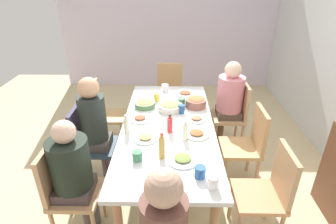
{
  "coord_description": "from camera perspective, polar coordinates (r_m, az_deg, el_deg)",
  "views": [
    {
      "loc": [
        2.42,
        0.04,
        2.13
      ],
      "look_at": [
        0.0,
        0.0,
        0.87
      ],
      "focal_mm": 29.09,
      "sensor_mm": 36.0,
      "label": 1
    }
  ],
  "objects": [
    {
      "name": "ground_plane",
      "position": [
        3.22,
        0.0,
        -13.88
      ],
      "size": [
        7.0,
        7.0,
        0.0
      ],
      "primitive_type": "plane",
      "color": "#CDBB8D"
    },
    {
      "name": "wall_left",
      "position": [
        5.46,
        0.54,
        18.71
      ],
      "size": [
        0.12,
        4.22,
        2.6
      ],
      "primitive_type": "cube",
      "color": "silver",
      "rests_on": "ground_plane"
    },
    {
      "name": "dining_table",
      "position": [
        2.84,
        0.0,
        -3.98
      ],
      "size": [
        2.11,
        0.94,
        0.72
      ],
      "color": "white",
      "rests_on": "ground_plane"
    },
    {
      "name": "chair_0",
      "position": [
        3.63,
        -13.32,
        0.18
      ],
      "size": [
        0.4,
        0.4,
        0.9
      ],
      "color": "tan",
      "rests_on": "ground_plane"
    },
    {
      "name": "chair_2",
      "position": [
        2.52,
        -20.64,
        -14.63
      ],
      "size": [
        0.4,
        0.4,
        0.9
      ],
      "color": "tan",
      "rests_on": "ground_plane"
    },
    {
      "name": "person_2",
      "position": [
        2.37,
        -19.3,
        -11.49
      ],
      "size": [
        0.32,
        0.32,
        1.15
      ],
      "color": "#474848",
      "rests_on": "ground_plane"
    },
    {
      "name": "chair_3",
      "position": [
        3.61,
        13.77,
        -0.02
      ],
      "size": [
        0.4,
        0.4,
        0.9
      ],
      "color": "tan",
      "rests_on": "ground_plane"
    },
    {
      "name": "person_3",
      "position": [
        3.5,
        12.7,
        2.95
      ],
      "size": [
        0.32,
        0.32,
        1.18
      ],
      "color": "brown",
      "rests_on": "ground_plane"
    },
    {
      "name": "chair_4",
      "position": [
        3.04,
        -16.26,
        -5.89
      ],
      "size": [
        0.4,
        0.4,
        0.9
      ],
      "color": "#243646",
      "rests_on": "ground_plane"
    },
    {
      "name": "person_4",
      "position": [
        2.91,
        -15.1,
        -2.31
      ],
      "size": [
        0.3,
        0.3,
        1.23
      ],
      "color": "#3A464B",
      "rests_on": "ground_plane"
    },
    {
      "name": "chair_5",
      "position": [
        2.49,
        20.33,
        -15.09
      ],
      "size": [
        0.4,
        0.4,
        0.9
      ],
      "color": "tan",
      "rests_on": "ground_plane"
    },
    {
      "name": "chair_6",
      "position": [
        4.18,
        0.32,
        4.69
      ],
      "size": [
        0.4,
        0.4,
        0.9
      ],
      "color": "tan",
      "rests_on": "ground_plane"
    },
    {
      "name": "chair_7",
      "position": [
        3.02,
        16.39,
        -6.18
      ],
      "size": [
        0.4,
        0.4,
        0.9
      ],
      "color": "tan",
      "rests_on": "ground_plane"
    },
    {
      "name": "plate_0",
      "position": [
        2.91,
        -5.9,
        -1.37
      ],
      "size": [
        0.22,
        0.22,
        0.04
      ],
      "color": "silver",
      "rests_on": "dining_table"
    },
    {
      "name": "plate_1",
      "position": [
        2.3,
        3.1,
        -9.83
      ],
      "size": [
        0.26,
        0.26,
        0.04
      ],
      "color": "silver",
      "rests_on": "dining_table"
    },
    {
      "name": "plate_2",
      "position": [
        2.64,
        6.01,
        -4.53
      ],
      "size": [
        0.24,
        0.24,
        0.04
      ],
      "color": "silver",
      "rests_on": "dining_table"
    },
    {
      "name": "plate_3",
      "position": [
        2.57,
        -4.74,
        -5.43
      ],
      "size": [
        0.22,
        0.22,
        0.04
      ],
      "color": "silver",
      "rests_on": "dining_table"
    },
    {
      "name": "plate_4",
      "position": [
        2.9,
        5.96,
        -1.42
      ],
      "size": [
        0.2,
        0.2,
        0.04
      ],
      "color": "silver",
      "rests_on": "dining_table"
    },
    {
      "name": "plate_5",
      "position": [
        3.5,
        3.62,
        3.94
      ],
      "size": [
        0.25,
        0.25,
        0.04
      ],
      "color": "silver",
      "rests_on": "dining_table"
    },
    {
      "name": "bowl_0",
      "position": [
        3.07,
        0.43,
        1.13
      ],
      "size": [
        0.27,
        0.27,
        0.09
      ],
      "color": "beige",
      "rests_on": "dining_table"
    },
    {
      "name": "bowl_1",
      "position": [
        3.17,
        -4.87,
        1.76
      ],
      "size": [
        0.24,
        0.24,
        0.08
      ],
      "color": "#547D4B",
      "rests_on": "dining_table"
    },
    {
      "name": "bowl_2",
      "position": [
        3.17,
        5.84,
        2.09
      ],
      "size": [
        0.24,
        0.24,
        0.12
      ],
      "color": "#9C5F4F",
      "rests_on": "dining_table"
    },
    {
      "name": "cup_0",
      "position": [
        3.02,
        2.83,
        0.63
      ],
      "size": [
        0.11,
        0.07,
        0.1
      ],
      "color": "#295696",
      "rests_on": "dining_table"
    },
    {
      "name": "cup_1",
      "position": [
        3.17,
        -0.93,
        1.83
      ],
      "size": [
        0.12,
        0.09,
        0.07
      ],
      "color": "white",
      "rests_on": "dining_table"
    },
    {
      "name": "cup_2",
      "position": [
        3.59,
        -0.64,
        5.11
      ],
      "size": [
        0.13,
        0.09,
        0.09
      ],
      "color": "white",
      "rests_on": "dining_table"
    },
    {
      "name": "cup_3",
      "position": [
        2.06,
        9.43,
        -14.31
      ],
      "size": [
        0.12,
        0.08,
        0.1
      ],
      "color": "white",
      "rests_on": "dining_table"
    },
    {
      "name": "cup_4",
      "position": [
        3.3,
        -2.38,
        3.1
      ],
      "size": [
        0.11,
        0.07,
        0.09
      ],
      "color": "yellow",
      "rests_on": "dining_table"
    },
    {
      "name": "cup_5",
      "position": [
        3.18,
        2.84,
        2.06
      ],
      "size": [
        0.12,
        0.08,
        0.1
      ],
      "color": "#4E895A",
      "rests_on": "dining_table"
    },
    {
      "name": "cup_6",
      "position": [
        2.13,
        6.74,
        -12.41
      ],
      "size": [
        0.12,
        0.08,
        0.09
      ],
      "color": "#2E5B99",
      "rests_on": "dining_table"
    },
    {
      "name": "cup_7",
      "position": [
        2.3,
        -6.46,
        -9.11
      ],
      "size": [
        0.12,
        0.08,
        0.08
      ],
      "color": "#44875A",
      "rests_on": "dining_table"
    },
    {
      "name": "bottle_0",
      "position": [
        2.52,
        3.61,
        -3.96
      ],
      "size": [
        0.05,
        0.05,
        0.2
      ],
      "color": "silver",
      "rests_on": "dining_table"
    },
    {
      "name": "bottle_1",
      "position": [
        2.64,
        0.4,
        -2.53
      ],
      "size": [
        0.06,
        0.06,
        0.19
      ],
      "color": "red",
      "rests_on": "dining_table"
    },
    {
      "name": "bottle_2",
      "position": [
        2.64,
        -8.69,
        -2.68
      ],
      "size": [
        0.05,
        0.05,
        0.2
      ],
      "color": "beige",
      "rests_on": "dining_table"
    },
    {
      "name": "bottle_3",
      "position": [
        2.27,
        -1.33,
        -7.23
      ],
      "size": [
        0.05,
        0.05,
        0.24
      ],
      "color": "gold",
      "rests_on": "dining_table"
    }
  ]
}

